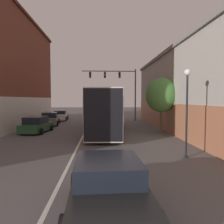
{
  "coord_description": "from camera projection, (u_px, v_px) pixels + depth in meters",
  "views": [
    {
      "loc": [
        1.48,
        -1.42,
        2.99
      ],
      "look_at": [
        2.38,
        16.4,
        1.94
      ],
      "focal_mm": 35.0,
      "sensor_mm": 36.0,
      "label": 1
    }
  ],
  "objects": [
    {
      "name": "street_lamp",
      "position": [
        187.0,
        106.0,
        11.05
      ],
      "size": [
        0.32,
        0.32,
        4.5
      ],
      "color": "black",
      "rests_on": "ground_plane"
    },
    {
      "name": "parked_car_left_far",
      "position": [
        60.0,
        116.0,
        31.01
      ],
      "size": [
        2.16,
        4.51,
        1.41
      ],
      "rotation": [
        0.0,
        0.0,
        1.64
      ],
      "color": "silver",
      "rests_on": "ground_plane"
    },
    {
      "name": "lane_center_line",
      "position": [
        83.0,
        136.0,
        17.79
      ],
      "size": [
        0.14,
        44.66,
        0.01
      ],
      "color": "silver",
      "rests_on": "ground_plane"
    },
    {
      "name": "bus",
      "position": [
        105.0,
        109.0,
        20.03
      ],
      "size": [
        3.23,
        12.84,
        3.76
      ],
      "rotation": [
        0.0,
        0.0,
        1.53
      ],
      "color": "silver",
      "rests_on": "ground_plane"
    },
    {
      "name": "parked_car_left_near",
      "position": [
        37.0,
        125.0,
        19.59
      ],
      "size": [
        2.36,
        4.22,
        1.44
      ],
      "rotation": [
        0.0,
        0.0,
        1.45
      ],
      "color": "#285633",
      "rests_on": "ground_plane"
    },
    {
      "name": "parked_car_left_mid",
      "position": [
        50.0,
        119.0,
        25.29
      ],
      "size": [
        2.39,
        4.39,
        1.48
      ],
      "rotation": [
        0.0,
        0.0,
        1.69
      ],
      "color": "slate",
      "rests_on": "ground_plane"
    },
    {
      "name": "hatchback_foreground",
      "position": [
        108.0,
        187.0,
        5.75
      ],
      "size": [
        2.26,
        4.04,
        1.38
      ],
      "rotation": [
        0.0,
        0.0,
        1.61
      ],
      "color": "black",
      "rests_on": "ground_plane"
    },
    {
      "name": "building_right_storefront",
      "position": [
        219.0,
        89.0,
        19.3
      ],
      "size": [
        9.33,
        27.49,
        7.51
      ],
      "color": "#9E998E",
      "rests_on": "ground_plane"
    },
    {
      "name": "traffic_signal_gantry",
      "position": [
        119.0,
        83.0,
        29.96
      ],
      "size": [
        7.41,
        0.36,
        7.13
      ],
      "color": "#514C47",
      "rests_on": "ground_plane"
    },
    {
      "name": "street_tree_near",
      "position": [
        161.0,
        95.0,
        18.59
      ],
      "size": [
        2.66,
        2.4,
        4.81
      ],
      "color": "brown",
      "rests_on": "ground_plane"
    }
  ]
}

